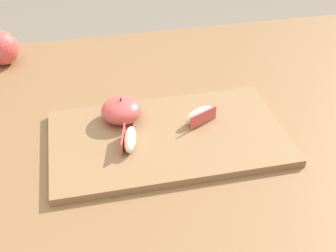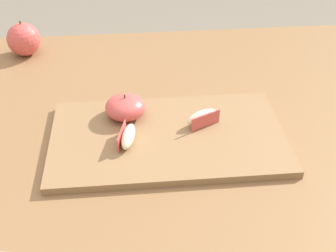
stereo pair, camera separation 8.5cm
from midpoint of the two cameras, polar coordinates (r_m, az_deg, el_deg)
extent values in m
cube|color=brown|center=(0.91, -4.18, -1.44)|extent=(1.48, 0.92, 0.03)
cube|color=brown|center=(1.64, 18.07, -0.06)|extent=(0.06, 0.06, 0.72)
cube|color=olive|center=(0.86, -2.81, -1.58)|extent=(0.45, 0.26, 0.02)
ellipsoid|color=#D14C47|center=(0.90, -8.69, 1.92)|extent=(0.08, 0.08, 0.04)
cylinder|color=#4C3319|center=(0.88, -8.83, 3.22)|extent=(0.00, 0.00, 0.01)
ellipsoid|color=beige|center=(0.89, 1.31, 1.33)|extent=(0.07, 0.05, 0.03)
cube|color=#D14C47|center=(0.88, 1.83, 0.96)|extent=(0.06, 0.03, 0.03)
ellipsoid|color=beige|center=(0.83, -7.82, -1.83)|extent=(0.04, 0.07, 0.03)
cube|color=#D14C47|center=(0.83, -8.67, -1.82)|extent=(0.02, 0.06, 0.03)
sphere|color=#D14C47|center=(1.20, -22.51, 9.15)|extent=(0.08, 0.08, 0.08)
camera|label=1|loc=(0.04, -92.86, -2.13)|focal=47.57mm
camera|label=2|loc=(0.04, 87.14, 2.13)|focal=47.57mm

